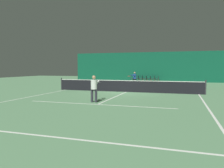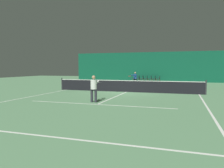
% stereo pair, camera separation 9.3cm
% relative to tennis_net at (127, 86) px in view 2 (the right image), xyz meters
% --- Properties ---
extents(ground_plane, '(60.00, 60.00, 0.00)m').
position_rel_tennis_net_xyz_m(ground_plane, '(0.00, 0.00, -0.51)').
color(ground_plane, '#56845B').
extents(backdrop_curtain, '(23.00, 0.12, 4.21)m').
position_rel_tennis_net_xyz_m(backdrop_curtain, '(0.00, 14.43, 1.59)').
color(backdrop_curtain, '#0F5138').
rests_on(backdrop_curtain, ground).
extents(court_line_baseline_far, '(11.00, 0.10, 0.00)m').
position_rel_tennis_net_xyz_m(court_line_baseline_far, '(0.00, 11.90, -0.51)').
color(court_line_baseline_far, silver).
rests_on(court_line_baseline_far, ground).
extents(court_line_baseline_near, '(11.00, 0.10, 0.00)m').
position_rel_tennis_net_xyz_m(court_line_baseline_near, '(0.00, -11.90, -0.51)').
color(court_line_baseline_near, silver).
rests_on(court_line_baseline_near, ground).
extents(court_line_service_far, '(8.25, 0.10, 0.00)m').
position_rel_tennis_net_xyz_m(court_line_service_far, '(0.00, 6.40, -0.51)').
color(court_line_service_far, silver).
rests_on(court_line_service_far, ground).
extents(court_line_service_near, '(8.25, 0.10, 0.00)m').
position_rel_tennis_net_xyz_m(court_line_service_near, '(0.00, -6.40, -0.51)').
color(court_line_service_near, silver).
rests_on(court_line_service_near, ground).
extents(court_line_sideline_left, '(0.10, 23.80, 0.00)m').
position_rel_tennis_net_xyz_m(court_line_sideline_left, '(-5.50, 0.00, -0.51)').
color(court_line_sideline_left, silver).
rests_on(court_line_sideline_left, ground).
extents(court_line_sideline_right, '(0.10, 23.80, 0.00)m').
position_rel_tennis_net_xyz_m(court_line_sideline_right, '(5.50, 0.00, -0.51)').
color(court_line_sideline_right, silver).
rests_on(court_line_sideline_right, ground).
extents(court_line_centre, '(0.10, 12.80, 0.00)m').
position_rel_tennis_net_xyz_m(court_line_centre, '(0.00, 0.00, -0.51)').
color(court_line_centre, silver).
rests_on(court_line_centre, ground).
extents(tennis_net, '(12.00, 0.10, 1.07)m').
position_rel_tennis_net_xyz_m(tennis_net, '(0.00, 0.00, 0.00)').
color(tennis_net, black).
rests_on(tennis_net, ground).
extents(player_near, '(0.43, 1.31, 1.52)m').
position_rel_tennis_net_xyz_m(player_near, '(-0.47, -5.71, 0.38)').
color(player_near, '#2D2D38').
rests_on(player_near, ground).
extents(player_far, '(0.91, 1.28, 1.51)m').
position_rel_tennis_net_xyz_m(player_far, '(-0.73, 6.69, 0.37)').
color(player_far, black).
rests_on(player_far, ground).
extents(courtside_chair_0, '(0.44, 0.44, 0.84)m').
position_rel_tennis_net_xyz_m(courtside_chair_0, '(-2.33, 13.88, -0.03)').
color(courtside_chair_0, brown).
rests_on(courtside_chair_0, ground).
extents(courtside_chair_1, '(0.44, 0.44, 0.84)m').
position_rel_tennis_net_xyz_m(courtside_chair_1, '(-1.75, 13.88, -0.03)').
color(courtside_chair_1, brown).
rests_on(courtside_chair_1, ground).
extents(courtside_chair_2, '(0.44, 0.44, 0.84)m').
position_rel_tennis_net_xyz_m(courtside_chair_2, '(-1.18, 13.88, -0.03)').
color(courtside_chair_2, brown).
rests_on(courtside_chair_2, ground).
extents(courtside_chair_3, '(0.44, 0.44, 0.84)m').
position_rel_tennis_net_xyz_m(courtside_chair_3, '(-0.60, 13.88, -0.03)').
color(courtside_chair_3, brown).
rests_on(courtside_chair_3, ground).
extents(courtside_chair_4, '(0.44, 0.44, 0.84)m').
position_rel_tennis_net_xyz_m(courtside_chair_4, '(-0.02, 13.88, -0.03)').
color(courtside_chair_4, brown).
rests_on(courtside_chair_4, ground).
extents(courtside_chair_5, '(0.44, 0.44, 0.84)m').
position_rel_tennis_net_xyz_m(courtside_chair_5, '(0.56, 13.88, -0.03)').
color(courtside_chair_5, brown).
rests_on(courtside_chair_5, ground).
extents(courtside_chair_6, '(0.44, 0.44, 0.84)m').
position_rel_tennis_net_xyz_m(courtside_chair_6, '(1.14, 13.88, -0.03)').
color(courtside_chair_6, brown).
rests_on(courtside_chair_6, ground).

